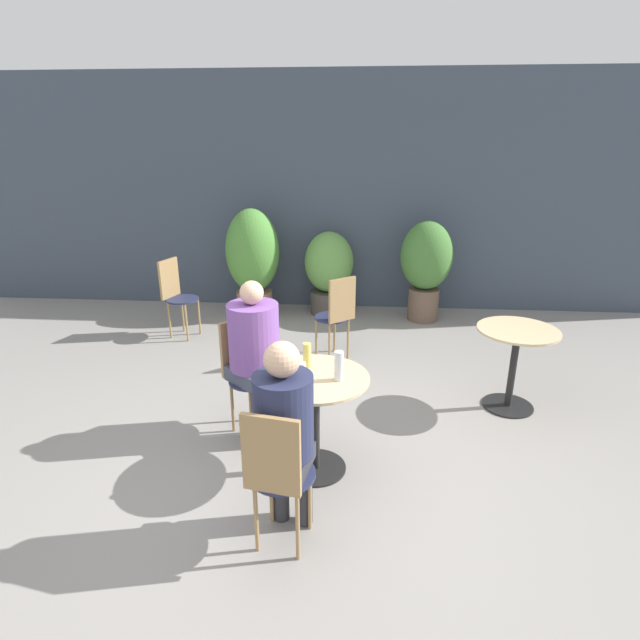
# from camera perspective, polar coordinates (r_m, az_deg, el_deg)

# --- Properties ---
(ground_plane) EXTENTS (20.00, 20.00, 0.00)m
(ground_plane) POSITION_cam_1_polar(r_m,az_deg,el_deg) (3.55, -1.88, -17.96)
(ground_plane) COLOR gray
(storefront_wall) EXTENTS (10.00, 0.06, 3.00)m
(storefront_wall) POSITION_cam_1_polar(r_m,az_deg,el_deg) (6.68, 1.68, 14.07)
(storefront_wall) COLOR #3D4756
(storefront_wall) RESTS_ON ground_plane
(cafe_table_near) EXTENTS (0.72, 0.72, 0.72)m
(cafe_table_near) POSITION_cam_1_polar(r_m,az_deg,el_deg) (3.38, -0.54, -9.36)
(cafe_table_near) COLOR black
(cafe_table_near) RESTS_ON ground_plane
(cafe_table_far) EXTENTS (0.66, 0.66, 0.72)m
(cafe_table_far) POSITION_cam_1_polar(r_m,az_deg,el_deg) (4.47, 21.39, -3.50)
(cafe_table_far) COLOR black
(cafe_table_far) RESTS_ON ground_plane
(bistro_chair_0) EXTENTS (0.42, 0.42, 0.91)m
(bistro_chair_0) POSITION_cam_1_polar(r_m,az_deg,el_deg) (3.90, -8.56, -5.15)
(bistro_chair_0) COLOR #232847
(bistro_chair_0) RESTS_ON ground_plane
(bistro_chair_1) EXTENTS (0.37, 0.39, 0.91)m
(bistro_chair_1) POSITION_cam_1_polar(r_m,az_deg,el_deg) (2.75, -4.94, -16.64)
(bistro_chair_1) COLOR #232847
(bistro_chair_1) RESTS_ON ground_plane
(bistro_chair_2) EXTENTS (0.42, 0.42, 0.91)m
(bistro_chair_2) POSITION_cam_1_polar(r_m,az_deg,el_deg) (5.05, 2.00, 1.02)
(bistro_chair_2) COLOR #232847
(bistro_chair_2) RESTS_ON ground_plane
(bistro_chair_3) EXTENTS (0.40, 0.39, 0.91)m
(bistro_chair_3) POSITION_cam_1_polar(r_m,az_deg,el_deg) (5.97, -16.16, 3.23)
(bistro_chair_3) COLOR #232847
(bistro_chair_3) RESTS_ON ground_plane
(seated_person_0) EXTENTS (0.48, 0.47, 1.24)m
(seated_person_0) POSITION_cam_1_polar(r_m,az_deg,el_deg) (3.72, -7.37, -3.20)
(seated_person_0) COLOR #42475B
(seated_person_0) RESTS_ON ground_plane
(seated_person_1) EXTENTS (0.33, 0.36, 1.22)m
(seated_person_1) POSITION_cam_1_polar(r_m,az_deg,el_deg) (2.76, -4.07, -11.90)
(seated_person_1) COLOR #2D2D33
(seated_person_1) RESTS_ON ground_plane
(beer_glass_0) EXTENTS (0.06, 0.06, 0.17)m
(beer_glass_0) POSITION_cam_1_polar(r_m,az_deg,el_deg) (3.39, -1.55, -4.05)
(beer_glass_0) COLOR #DBC65B
(beer_glass_0) RESTS_ON cafe_table_near
(beer_glass_1) EXTENTS (0.06, 0.06, 0.16)m
(beer_glass_1) POSITION_cam_1_polar(r_m,az_deg,el_deg) (3.13, -2.15, -6.26)
(beer_glass_1) COLOR silver
(beer_glass_1) RESTS_ON cafe_table_near
(beer_glass_2) EXTENTS (0.06, 0.06, 0.20)m
(beer_glass_2) POSITION_cam_1_polar(r_m,az_deg,el_deg) (3.20, 2.17, -5.27)
(beer_glass_2) COLOR silver
(beer_glass_2) RESTS_ON cafe_table_near
(potted_plant_0) EXTENTS (0.67, 0.67, 1.39)m
(potted_plant_0) POSITION_cam_1_polar(r_m,az_deg,el_deg) (6.43, -7.70, 7.07)
(potted_plant_0) COLOR #93664C
(potted_plant_0) RESTS_ON ground_plane
(potted_plant_1) EXTENTS (0.63, 0.63, 1.08)m
(potted_plant_1) POSITION_cam_1_polar(r_m,az_deg,el_deg) (6.50, 1.03, 5.79)
(potted_plant_1) COLOR #47423D
(potted_plant_1) RESTS_ON ground_plane
(potted_plant_2) EXTENTS (0.64, 0.64, 1.26)m
(potted_plant_2) POSITION_cam_1_polar(r_m,az_deg,el_deg) (6.35, 12.03, 6.40)
(potted_plant_2) COLOR brown
(potted_plant_2) RESTS_ON ground_plane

